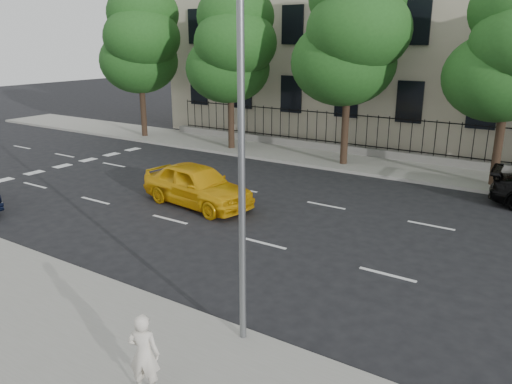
% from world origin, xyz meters
% --- Properties ---
extents(ground, '(120.00, 120.00, 0.00)m').
position_xyz_m(ground, '(0.00, 0.00, 0.00)').
color(ground, black).
rests_on(ground, ground).
extents(near_sidewalk, '(60.00, 4.00, 0.15)m').
position_xyz_m(near_sidewalk, '(0.00, -4.00, 0.07)').
color(near_sidewalk, gray).
rests_on(near_sidewalk, ground).
extents(far_sidewalk, '(60.00, 4.00, 0.15)m').
position_xyz_m(far_sidewalk, '(0.00, 14.00, 0.07)').
color(far_sidewalk, gray).
rests_on(far_sidewalk, ground).
extents(lane_markings, '(49.60, 4.62, 0.01)m').
position_xyz_m(lane_markings, '(0.00, 4.75, 0.01)').
color(lane_markings, silver).
rests_on(lane_markings, ground).
extents(crosswalk, '(0.50, 12.10, 0.01)m').
position_xyz_m(crosswalk, '(-14.00, 4.60, 0.01)').
color(crosswalk, silver).
rests_on(crosswalk, ground).
extents(iron_fence, '(30.00, 0.50, 2.20)m').
position_xyz_m(iron_fence, '(0.00, 15.70, 0.65)').
color(iron_fence, slate).
rests_on(iron_fence, far_sidewalk).
extents(street_light, '(0.25, 3.32, 8.05)m').
position_xyz_m(street_light, '(2.50, -1.77, 5.15)').
color(street_light, slate).
rests_on(street_light, near_sidewalk).
extents(tree_a, '(5.71, 5.31, 9.39)m').
position_xyz_m(tree_a, '(-15.96, 13.36, 6.13)').
color(tree_a, '#382619').
rests_on(tree_a, far_sidewalk).
extents(tree_b, '(5.53, 5.12, 8.97)m').
position_xyz_m(tree_b, '(-8.96, 13.36, 5.84)').
color(tree_b, '#382619').
rests_on(tree_b, far_sidewalk).
extents(tree_c, '(5.89, 5.50, 9.80)m').
position_xyz_m(tree_c, '(-1.96, 13.36, 6.41)').
color(tree_c, '#382619').
rests_on(tree_c, far_sidewalk).
extents(yellow_taxi, '(5.01, 2.56, 1.64)m').
position_xyz_m(yellow_taxi, '(-4.21, 4.33, 0.82)').
color(yellow_taxi, '#E8AA0F').
rests_on(yellow_taxi, ground).
extents(woman_near, '(0.67, 0.58, 1.55)m').
position_xyz_m(woman_near, '(2.04, -4.67, 0.93)').
color(woman_near, beige).
rests_on(woman_near, near_sidewalk).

